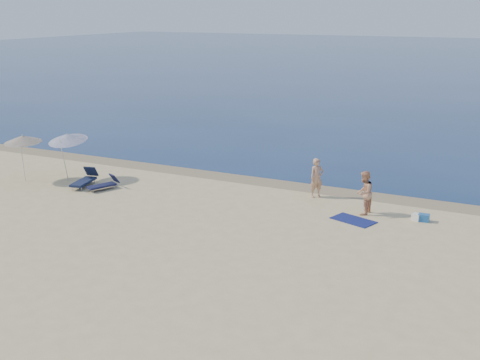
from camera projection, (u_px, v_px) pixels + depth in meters
name	position (u px, v px, depth m)	size (l,w,h in m)	color
sea	(468.00, 60.00, 99.09)	(240.00, 160.00, 0.01)	#0D224E
wet_sand_strip	(292.00, 185.00, 29.33)	(240.00, 1.60, 0.00)	#847254
person_left	(317.00, 178.00, 27.29)	(0.66, 0.43, 1.81)	tan
person_right	(364.00, 193.00, 25.01)	(0.90, 0.70, 1.86)	tan
beach_towel	(353.00, 220.00, 24.48)	(1.73, 0.96, 0.03)	#101650
white_bag	(416.00, 217.00, 24.45)	(0.33, 0.29, 0.29)	silver
blue_cooler	(424.00, 218.00, 24.34)	(0.43, 0.31, 0.31)	#1D569D
umbrella_near	(68.00, 137.00, 29.74)	(1.96, 1.99, 2.54)	silver
umbrella_far	(23.00, 139.00, 29.61)	(2.17, 2.18, 2.40)	silver
lounger_left	(85.00, 180.00, 29.16)	(0.98, 1.95, 0.82)	#151E3C
lounger_right	(104.00, 184.00, 28.61)	(1.08, 1.60, 0.67)	#141738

